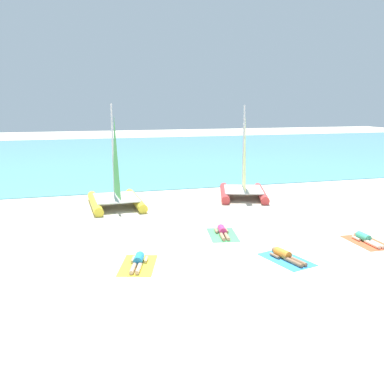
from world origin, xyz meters
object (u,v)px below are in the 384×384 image
Objects in this scene: towel_leftmost at (138,265)px; towel_center_right at (286,260)px; sailboat_yellow at (116,192)px; sailboat_red at (243,184)px; towel_rightmost at (367,242)px; sunbather_leftmost at (138,261)px; sunbather_center_right at (285,255)px; sunbather_center_left at (223,231)px; sunbather_rightmost at (366,239)px; towel_center_left at (223,235)px.

towel_leftmost is 5.05m from towel_center_right.
towel_leftmost is at bearing -92.90° from sailboat_yellow.
sailboat_red is 2.72× the size of towel_rightmost.
sunbather_leftmost is 5.01m from sunbather_center_right.
sunbather_leftmost reaches higher than towel_leftmost.
sunbather_center_left is at bearing -60.21° from sailboat_yellow.
towel_rightmost is at bearing -61.35° from sailboat_red.
sunbather_leftmost is 8.82m from towel_rightmost.
sailboat_yellow is at bearing 132.24° from sunbather_center_left.
sunbather_rightmost is (1.55, -8.56, -0.64)m from sailboat_red.
sunbather_center_right is at bearing -60.11° from sunbather_center_left.
sunbather_center_left is 1.00× the size of sunbather_rightmost.
towel_center_left is 1.00× the size of towel_rightmost.
sunbather_leftmost is at bearing -137.93° from sunbather_center_left.
sailboat_yellow is 2.76× the size of towel_rightmost.
sunbather_center_left is 5.55m from sunbather_rightmost.
towel_rightmost is at bearing -0.29° from towel_leftmost.
sailboat_red is at bearing 60.95° from towel_center_left.
sunbather_center_right is 0.82× the size of towel_rightmost.
sailboat_red is 9.69m from sunbather_center_right.
towel_center_right and towel_rightmost have the same top height.
towel_center_left is 5.53m from sunbather_rightmost.
sunbather_center_left is at bearing 95.55° from sunbather_center_right.
sailboat_red is 11.28m from towel_leftmost.
towel_rightmost is at bearing 16.45° from sunbather_leftmost.
sunbather_leftmost is 8.82m from sunbather_rightmost.
sailboat_red reaches higher than sunbather_leftmost.
sailboat_red reaches higher than towel_center_right.
towel_rightmost is at bearing -2.80° from sunbather_center_right.
towel_center_left is 1.00× the size of towel_center_right.
sunbather_center_right is (4.94, -0.87, 0.00)m from sunbather_leftmost.
towel_leftmost is 8.84m from towel_rightmost.
towel_leftmost is 1.21× the size of sunbather_center_left.
towel_center_right is at bearing -90.00° from sunbather_center_right.
towel_center_left is (-3.47, -6.24, -0.76)m from sailboat_red.
towel_center_right is at bearing 6.51° from sunbather_leftmost.
sailboat_red is 8.80m from towel_rightmost.
sunbather_center_right is (1.13, -3.21, 0.00)m from sunbather_center_left.
towel_center_left is at bearing -60.58° from sailboat_yellow.
towel_center_left is 0.14m from sunbather_center_left.
towel_leftmost is (-0.14, -8.37, -0.78)m from sailboat_yellow.
sunbather_center_right is at bearing -70.04° from towel_center_left.
sailboat_red reaches higher than sunbather_rightmost.
sailboat_red is 2.72× the size of towel_center_right.
towel_rightmost is 1.22× the size of sunbather_rightmost.
sunbather_leftmost reaches higher than towel_center_right.
sailboat_red reaches higher than towel_leftmost.
towel_center_right is (4.97, -0.87, 0.00)m from towel_leftmost.
sailboat_yellow is at bearing 135.95° from towel_rightmost.
towel_leftmost is at bearing 170.12° from towel_center_right.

